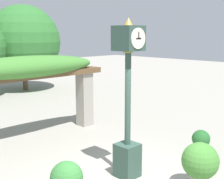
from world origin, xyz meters
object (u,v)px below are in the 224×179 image
(potted_plant_near_right, at_px, (201,141))
(potted_plant_far_left, at_px, (67,179))
(pedestal_clock, at_px, (128,102))
(potted_plant_near_left, at_px, (200,163))

(potted_plant_near_right, bearing_deg, potted_plant_far_left, 171.15)
(potted_plant_near_right, xyz_separation_m, potted_plant_far_left, (-4.06, 0.63, 0.08))
(potted_plant_far_left, bearing_deg, pedestal_clock, -5.50)
(potted_plant_near_left, distance_m, potted_plant_near_right, 2.08)
(pedestal_clock, distance_m, potted_plant_near_left, 2.00)
(potted_plant_near_left, bearing_deg, potted_plant_near_right, 28.93)
(potted_plant_near_left, height_order, potted_plant_near_right, potted_plant_near_left)
(potted_plant_near_left, bearing_deg, pedestal_clock, 113.94)
(pedestal_clock, relative_size, potted_plant_near_left, 3.54)
(potted_plant_near_left, relative_size, potted_plant_near_right, 1.52)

